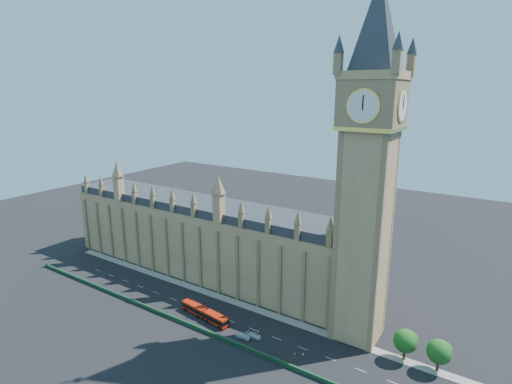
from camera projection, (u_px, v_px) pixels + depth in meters
The scene contains 15 objects.
ground at pixel (221, 317), 122.43m from camera, with size 400.00×400.00×0.00m, color black.
palace_westminster at pixel (203, 237), 150.07m from camera, with size 120.00×20.00×28.00m.
elizabeth_tower at pixel (370, 144), 100.24m from camera, with size 20.59×20.59×105.00m.
bridge_parapet at pixel (201, 330), 114.97m from camera, with size 160.00×0.60×1.20m, color #1E4C2D.
kerb_north at pixel (239, 303), 130.13m from camera, with size 160.00×3.00×0.16m, color gray.
tree_east_near at pixel (406, 341), 101.67m from camera, with size 6.00×6.00×8.50m.
tree_east_far at pixel (440, 351), 97.45m from camera, with size 6.00×6.00×8.50m.
red_bus at pixel (205, 313), 121.48m from camera, with size 18.42×4.90×3.10m.
car_grey at pixel (250, 333), 113.18m from camera, with size 1.57×3.90×1.33m, color #414549.
car_silver at pixel (243, 336), 111.75m from camera, with size 1.42×4.08×1.34m, color #ABAEB3.
car_white at pixel (254, 335), 112.13m from camera, with size 1.90×4.66×1.35m, color silver.
cone_a at pixel (295, 354), 104.82m from camera, with size 0.51×0.51×0.72m.
cone_b at pixel (303, 354), 104.55m from camera, with size 0.61×0.61×0.78m.
cone_c at pixel (258, 331), 114.63m from camera, with size 0.47×0.47×0.71m.
cone_d at pixel (260, 338), 111.63m from camera, with size 0.55×0.55×0.76m.
Camera 1 is at (68.54, -85.58, 67.56)m, focal length 28.00 mm.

